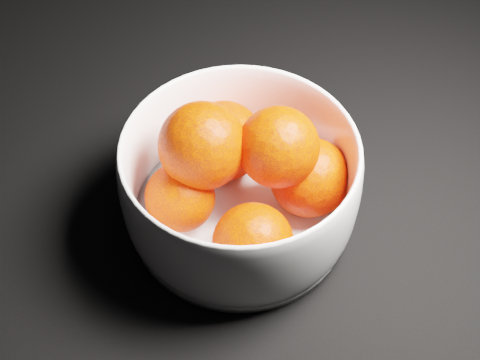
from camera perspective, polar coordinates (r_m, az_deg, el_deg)
ground at (r=0.58m, az=13.48°, el=-12.00°), size 3.00×3.00×0.00m
bowl at (r=0.59m, az=-0.00°, el=-0.32°), size 0.21×0.21×0.10m
orange_pile at (r=0.58m, az=0.24°, el=0.87°), size 0.17×0.18×0.12m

